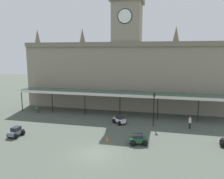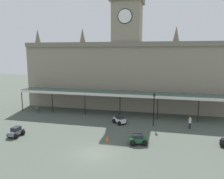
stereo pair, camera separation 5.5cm
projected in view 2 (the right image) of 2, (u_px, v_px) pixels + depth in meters
The scene contains 10 objects.
ground_plane at pixel (94, 154), 23.05m from camera, with size 140.00×140.00×0.00m, color #485046.
station_building at pixel (127, 71), 40.75m from camera, with size 37.11×5.58×19.55m.
entrance_canopy at pixel (122, 93), 36.56m from camera, with size 35.28×3.26×3.81m.
car_white_sedan at pixel (120, 120), 32.61m from camera, with size 2.23×2.20×1.19m.
car_green_sedan at pixel (138, 140), 25.30m from camera, with size 2.21×1.84×1.19m.
car_grey_sedan at pixel (16, 132), 27.71m from camera, with size 1.56×2.08×1.19m.
pedestrian_beside_cars at pixel (190, 122), 30.34m from camera, with size 0.34×0.37×1.67m.
victorian_lamppost at pixel (154, 105), 31.07m from camera, with size 0.30×0.30×4.81m.
traffic_cone at pixel (107, 138), 26.36m from camera, with size 0.40×0.40×0.55m, color orange.
planter_near_kerb at pixel (37, 109), 38.68m from camera, with size 0.60×0.60×0.96m.
Camera 2 is at (6.69, -20.65, 10.31)m, focal length 36.15 mm.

